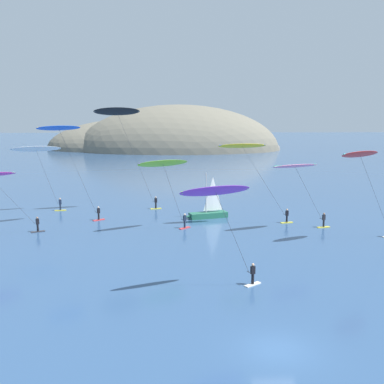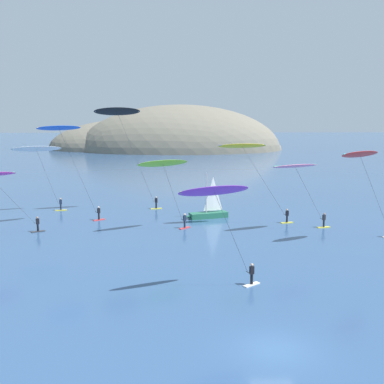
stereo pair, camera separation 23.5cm
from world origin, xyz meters
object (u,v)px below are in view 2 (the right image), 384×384
Objects in this scene: kitesurfer_black at (120,117)px; kitesurfer_yellow at (246,152)px; sailboat_near at (206,213)px; kitesurfer_lime at (164,167)px; kitesurfer_pink at (298,171)px; kitesurfer_red at (363,161)px; kitesurfer_white at (38,153)px; kitesurfer_purple at (218,198)px; kitesurfer_blue at (63,136)px.

kitesurfer_black is 18.05m from kitesurfer_yellow.
kitesurfer_lime is (-5.04, -6.47, 6.47)m from sailboat_near.
kitesurfer_black is at bearing 149.90° from kitesurfer_pink.
kitesurfer_red is 20.43m from kitesurfer_lime.
kitesurfer_yellow is at bearing -18.63° from kitesurfer_white.
kitesurfer_blue reaches higher than kitesurfer_purple.
kitesurfer_pink is at bearing -36.49° from sailboat_near.
kitesurfer_pink is 0.55× the size of kitesurfer_black.
kitesurfer_red is 1.07× the size of kitesurfer_white.
kitesurfer_black is 1.18× the size of kitesurfer_blue.
kitesurfer_pink is 14.53m from kitesurfer_lime.
kitesurfer_black is 9.67m from kitesurfer_blue.
kitesurfer_red is 13.07m from kitesurfer_yellow.
kitesurfer_white reaches higher than kitesurfer_lime.
kitesurfer_lime is (5.93, -11.31, -5.26)m from kitesurfer_black.
kitesurfer_blue is at bearing -170.96° from sailboat_near.
sailboat_near is 0.63× the size of kitesurfer_red.
kitesurfer_white is 36.09m from kitesurfer_purple.
kitesurfer_lime is (-19.61, 5.61, -1.16)m from kitesurfer_red.
sailboat_near is 23.23m from kitesurfer_white.
kitesurfer_black reaches higher than kitesurfer_yellow.
kitesurfer_red is (5.10, -5.07, 1.53)m from kitesurfer_pink.
kitesurfer_purple is 21.54m from kitesurfer_yellow.
kitesurfer_lime is 0.69× the size of kitesurfer_blue.
kitesurfer_black reaches higher than kitesurfer_white.
kitesurfer_purple is at bearing -55.02° from kitesurfer_white.
kitesurfer_black is (10.65, 0.18, 4.60)m from kitesurfer_white.
kitesurfer_black reaches higher than sailboat_near.
kitesurfer_yellow reaches higher than kitesurfer_lime.
kitesurfer_white is 1.10× the size of kitesurfer_purple.
kitesurfer_blue is at bearing -56.16° from kitesurfer_white.
sailboat_near is at bearing 143.51° from kitesurfer_pink.
kitesurfer_blue is (-16.71, -2.66, 9.65)m from sailboat_near.
kitesurfer_white is at bearing 146.12° from kitesurfer_lime.
kitesurfer_white is at bearing 161.37° from kitesurfer_yellow.
kitesurfer_white is 27.32m from kitesurfer_yellow.
kitesurfer_red is 30.91m from kitesurfer_black.
kitesurfer_lime is 0.84× the size of kitesurfer_yellow.
kitesurfer_red is (14.57, -12.08, 7.62)m from sailboat_near.
kitesurfer_white is 9.17m from kitesurfer_blue.
sailboat_near is 0.62× the size of kitesurfer_yellow.
kitesurfer_red is 1.18× the size of kitesurfer_purple.
kitesurfer_pink is 0.86× the size of kitesurfer_white.
kitesurfer_lime is 9.71m from kitesurfer_yellow.
kitesurfer_white is 0.76× the size of kitesurfer_blue.
kitesurfer_pink is 6.26m from kitesurfer_yellow.
kitesurfer_red is at bearing -44.86° from kitesurfer_pink.
kitesurfer_red is at bearing 39.57° from kitesurfer_purple.
kitesurfer_red reaches higher than kitesurfer_pink.
kitesurfer_pink is at bearing -30.10° from kitesurfer_black.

